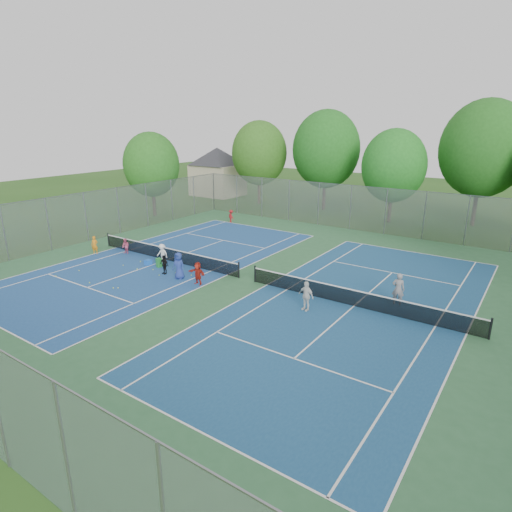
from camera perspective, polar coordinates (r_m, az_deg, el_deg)
The scene contains 37 objects.
ground at distance 26.48m, azimuth -1.23°, elevation -3.22°, with size 120.00×120.00×0.00m, color #264E18.
court_pad at distance 26.48m, azimuth -1.23°, elevation -3.21°, with size 32.00×32.00×0.01m, color #2D6039.
court_left at distance 30.87m, azimuth -11.84°, elevation -0.53°, with size 10.97×23.77×0.01m, color navy.
court_right at distance 23.38m, azimuth 12.93°, elevation -6.53°, with size 10.97×23.77×0.01m, color navy.
net_left at distance 30.74m, azimuth -11.89°, elevation 0.25°, with size 12.87×0.10×0.91m, color black.
net_right at distance 23.21m, azimuth 13.01°, elevation -5.54°, with size 12.87×0.10×0.91m, color black.
fence_north at distance 39.58m, azimuth 12.48°, elevation 6.33°, with size 32.00×0.10×4.00m, color gray.
fence_west at distance 37.26m, azimuth -21.73°, elevation 4.83°, with size 32.00×0.10×4.00m, color gray.
house at distance 57.47m, azimuth -5.19°, elevation 12.24°, with size 11.03×11.03×7.30m.
tree_nw at distance 50.95m, azimuth 0.43°, elevation 13.54°, with size 6.40×6.40×9.58m.
tree_nl at distance 47.80m, azimuth 9.34°, elevation 13.85°, with size 7.20×7.20×10.69m.
tree_nc at distance 43.13m, azimuth 17.89°, elevation 11.36°, with size 6.00×6.00×8.85m.
tree_nr at distance 44.49m, azimuth 28.09°, elevation 12.49°, with size 7.60×7.60×11.42m.
tree_side_w at distance 45.22m, azimuth -13.78°, elevation 11.74°, with size 5.60×5.60×8.47m.
ball_crate at distance 30.13m, azimuth -14.20°, elevation -0.83°, with size 0.40×0.40×0.34m, color blue.
ball_hopper at distance 29.41m, azimuth -12.83°, elevation -0.89°, with size 0.32×0.32×0.63m, color green.
student_a at distance 33.66m, azimuth -20.71°, elevation 1.37°, with size 0.49×0.32×1.35m, color orange.
student_b at distance 32.96m, azimuth -16.99°, elevation 1.25°, with size 0.57×0.44×1.17m, color #CF5070.
student_c at distance 30.10m, azimuth -12.40°, elevation 0.32°, with size 0.89×0.51×1.38m, color white.
student_d at distance 27.94m, azimuth -12.15°, elevation -1.13°, with size 0.74×0.31×1.26m, color black.
student_e at distance 26.85m, azimuth -10.26°, elevation -1.29°, with size 0.83×0.54×1.70m, color navy.
student_f at distance 25.78m, azimuth -7.77°, elevation -2.31°, with size 1.30×0.41×1.40m, color #A42317.
child_far_baseline at distance 41.63m, azimuth -3.34°, elevation 5.31°, with size 0.80×0.46×1.25m, color #A2171B.
instructor at distance 23.89m, azimuth 18.43°, elevation -4.21°, with size 0.65×0.43×1.78m, color gray.
teen_court_b at distance 22.22m, azimuth 6.68°, elevation -5.30°, with size 0.93×0.39×1.59m, color silver.
tennis_ball_0 at distance 30.87m, azimuth -15.15°, elevation -0.74°, with size 0.07×0.07×0.07m, color #C9E034.
tennis_ball_1 at distance 26.46m, azimuth -18.48°, elevation -4.10°, with size 0.07×0.07×0.07m, color #D7EF37.
tennis_ball_2 at distance 29.81m, azimuth -25.13°, elevation -2.47°, with size 0.07×0.07×0.07m, color #B6DB33.
tennis_ball_3 at distance 27.79m, azimuth -21.29°, elevation -3.37°, with size 0.07×0.07×0.07m, color #CAF338.
tennis_ball_4 at distance 28.97m, azimuth -13.57°, elevation -1.81°, with size 0.07×0.07×0.07m, color gold.
tennis_ball_5 at distance 28.09m, azimuth -10.68°, elevation -2.23°, with size 0.07×0.07×0.07m, color #BACC2F.
tennis_ball_6 at distance 30.38m, azimuth -17.30°, elevation -1.22°, with size 0.07×0.07×0.07m, color gold.
tennis_ball_7 at distance 29.34m, azimuth -15.55°, elevation -1.72°, with size 0.07×0.07×0.07m, color #C5ED37.
tennis_ball_8 at distance 27.46m, azimuth -8.63°, elevation -2.58°, with size 0.07×0.07×0.07m, color #C7E334.
tennis_ball_9 at distance 26.39m, azimuth -17.91°, elevation -4.10°, with size 0.07×0.07×0.07m, color yellow.
tennis_ball_10 at distance 27.85m, azimuth -12.79°, elevation -2.53°, with size 0.07×0.07×0.07m, color #A5CA2E.
tennis_ball_11 at distance 30.28m, azimuth -22.51°, elevation -1.84°, with size 0.07×0.07×0.07m, color #D0D732.
Camera 1 is at (14.51, -20.09, 9.33)m, focal length 30.00 mm.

